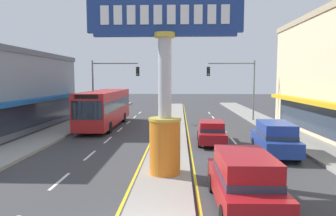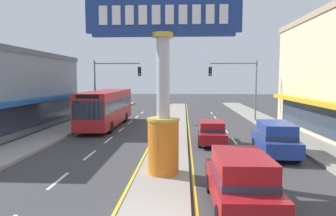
# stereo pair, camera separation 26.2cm
# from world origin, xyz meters

# --- Properties ---
(median_strip) EXTENTS (2.32, 52.00, 0.14)m
(median_strip) POSITION_xyz_m (0.00, 18.00, 0.07)
(median_strip) COLOR gray
(median_strip) RESTS_ON ground
(sidewalk_left) EXTENTS (2.77, 60.00, 0.18)m
(sidewalk_left) POSITION_xyz_m (-9.14, 16.00, 0.09)
(sidewalk_left) COLOR gray
(sidewalk_left) RESTS_ON ground
(sidewalk_right) EXTENTS (2.77, 60.00, 0.18)m
(sidewalk_right) POSITION_xyz_m (9.14, 16.00, 0.09)
(sidewalk_right) COLOR gray
(sidewalk_right) RESTS_ON ground
(lane_markings) EXTENTS (9.06, 52.00, 0.01)m
(lane_markings) POSITION_xyz_m (0.00, 16.65, 0.00)
(lane_markings) COLOR silver
(lane_markings) RESTS_ON ground
(district_sign) EXTENTS (6.68, 1.45, 7.80)m
(district_sign) POSITION_xyz_m (-0.00, 5.65, 3.78)
(district_sign) COLOR orange
(district_sign) RESTS_ON median_strip
(traffic_light_left_side) EXTENTS (4.86, 0.46, 6.20)m
(traffic_light_left_side) POSITION_xyz_m (-6.39, 23.00, 4.25)
(traffic_light_left_side) COLOR slate
(traffic_light_left_side) RESTS_ON ground
(traffic_light_right_side) EXTENTS (4.86, 0.46, 6.20)m
(traffic_light_right_side) POSITION_xyz_m (6.39, 23.37, 4.25)
(traffic_light_right_side) COLOR slate
(traffic_light_right_side) RESTS_ON ground
(suv_near_right_lane) EXTENTS (2.03, 4.63, 1.90)m
(suv_near_right_lane) POSITION_xyz_m (2.81, 2.32, 0.98)
(suv_near_right_lane) COLOR maroon
(suv_near_right_lane) RESTS_ON ground
(suv_far_right_lane) EXTENTS (2.17, 4.70, 1.90)m
(suv_far_right_lane) POSITION_xyz_m (6.10, 9.69, 0.98)
(suv_far_right_lane) COLOR navy
(suv_far_right_lane) RESTS_ON ground
(bus_near_left_lane) EXTENTS (2.59, 11.20, 3.26)m
(bus_near_left_lane) POSITION_xyz_m (-6.11, 19.69, 1.87)
(bus_near_left_lane) COLOR #B21E1E
(bus_near_left_lane) RESTS_ON ground
(sedan_mid_left_lane) EXTENTS (1.99, 4.38, 1.53)m
(sedan_mid_left_lane) POSITION_xyz_m (2.81, 12.71, 0.79)
(sedan_mid_left_lane) COLOR maroon
(sedan_mid_left_lane) RESTS_ON ground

